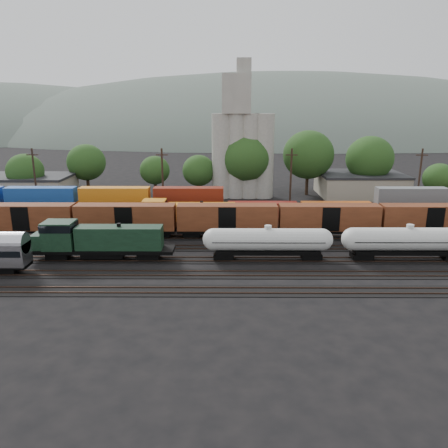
{
  "coord_description": "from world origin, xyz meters",
  "views": [
    {
      "loc": [
        -0.0,
        -58.99,
        19.54
      ],
      "look_at": [
        -0.37,
        2.0,
        3.0
      ],
      "focal_mm": 35.0,
      "sensor_mm": 36.0,
      "label": 1
    }
  ],
  "objects_px": {
    "orange_locomotive": "(183,213)",
    "grain_silo": "(242,146)",
    "green_locomotive": "(95,240)",
    "tank_car_a": "(268,241)"
  },
  "relations": [
    {
      "from": "green_locomotive",
      "to": "tank_car_a",
      "type": "height_order",
      "value": "green_locomotive"
    },
    {
      "from": "tank_car_a",
      "to": "orange_locomotive",
      "type": "height_order",
      "value": "orange_locomotive"
    },
    {
      "from": "tank_car_a",
      "to": "orange_locomotive",
      "type": "bearing_deg",
      "value": 129.79
    },
    {
      "from": "green_locomotive",
      "to": "grain_silo",
      "type": "bearing_deg",
      "value": 63.56
    },
    {
      "from": "green_locomotive",
      "to": "grain_silo",
      "type": "height_order",
      "value": "grain_silo"
    },
    {
      "from": "orange_locomotive",
      "to": "grain_silo",
      "type": "bearing_deg",
      "value": 68.12
    },
    {
      "from": "tank_car_a",
      "to": "orange_locomotive",
      "type": "relative_size",
      "value": 0.93
    },
    {
      "from": "orange_locomotive",
      "to": "green_locomotive",
      "type": "bearing_deg",
      "value": -123.53
    },
    {
      "from": "green_locomotive",
      "to": "tank_car_a",
      "type": "xyz_separation_m",
      "value": [
        22.43,
        0.0,
        -0.14
      ]
    },
    {
      "from": "green_locomotive",
      "to": "orange_locomotive",
      "type": "bearing_deg",
      "value": 56.47
    }
  ]
}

